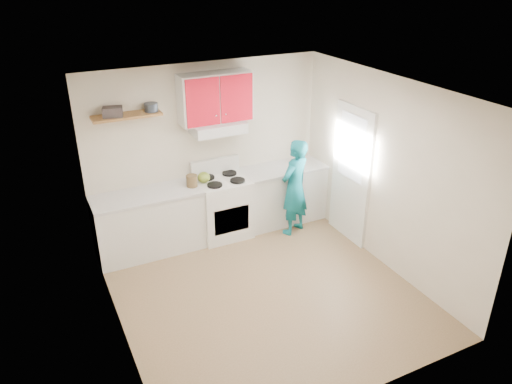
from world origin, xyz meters
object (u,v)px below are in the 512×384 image
kettle (204,177)px  stove (223,207)px  person (295,187)px  tin (151,107)px  crock (192,182)px

kettle → stove: bearing=5.6°
kettle → person: bearing=-5.3°
tin → crock: size_ratio=0.95×
stove → person: person is taller
tin → person: size_ratio=0.12×
kettle → tin: bearing=-177.6°
tin → kettle: tin is taller
tin → crock: (0.44, -0.18, -1.10)m
crock → person: bearing=-14.5°
stove → kettle: size_ratio=4.95×
kettle → crock: bearing=-150.7°
tin → crock: tin is taller
stove → tin: bearing=169.7°
stove → person: 1.13m
tin → kettle: bearing=-11.2°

